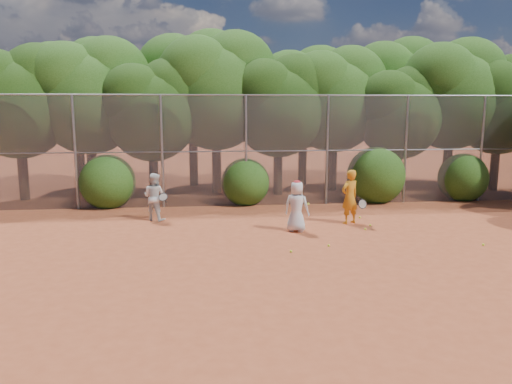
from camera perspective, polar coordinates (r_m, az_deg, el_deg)
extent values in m
plane|color=#9B4123|center=(12.75, 5.68, -6.71)|extent=(80.00, 80.00, 0.00)
cylinder|color=gray|center=(18.59, -19.96, 4.23)|extent=(0.09, 0.09, 4.00)
cylinder|color=gray|center=(18.10, -10.68, 4.52)|extent=(0.09, 0.09, 4.00)
cylinder|color=gray|center=(18.11, -1.15, 4.68)|extent=(0.09, 0.09, 4.00)
cylinder|color=gray|center=(18.60, 8.13, 4.72)|extent=(0.09, 0.09, 4.00)
cylinder|color=gray|center=(19.54, 16.73, 4.65)|extent=(0.09, 0.09, 4.00)
cylinder|color=gray|center=(20.88, 24.37, 4.50)|extent=(0.09, 0.09, 4.00)
cylinder|color=gray|center=(18.15, 2.03, 11.01)|extent=(20.00, 0.05, 0.05)
cylinder|color=gray|center=(18.22, 2.00, 4.71)|extent=(20.00, 0.04, 0.04)
cube|color=slate|center=(18.22, 2.00, 4.71)|extent=(20.00, 0.02, 4.00)
cylinder|color=black|center=(21.30, -25.09, 2.34)|extent=(0.38, 0.38, 2.38)
sphere|color=black|center=(21.16, -25.55, 8.61)|extent=(3.81, 3.81, 3.81)
sphere|color=black|center=(21.30, -23.43, 11.32)|extent=(3.05, 3.05, 3.05)
cylinder|color=black|center=(21.09, -18.23, 2.90)|extent=(0.38, 0.38, 2.52)
sphere|color=#224912|center=(20.96, -18.59, 9.61)|extent=(4.03, 4.03, 4.03)
sphere|color=#224912|center=(21.23, -16.33, 12.45)|extent=(3.23, 3.23, 3.23)
sphere|color=#224912|center=(20.85, -20.83, 11.71)|extent=(3.02, 3.02, 3.02)
cylinder|color=black|center=(20.03, -11.62, 2.34)|extent=(0.36, 0.36, 2.17)
sphere|color=black|center=(19.87, -11.83, 8.43)|extent=(3.47, 3.47, 3.47)
sphere|color=black|center=(20.17, -9.82, 10.98)|extent=(2.78, 2.78, 2.78)
sphere|color=black|center=(19.69, -13.76, 10.37)|extent=(2.60, 2.60, 2.60)
cylinder|color=black|center=(20.90, -4.53, 3.49)|extent=(0.39, 0.39, 2.66)
sphere|color=#224912|center=(20.78, -4.63, 10.66)|extent=(4.26, 4.26, 4.26)
sphere|color=#224912|center=(21.29, -2.34, 13.53)|extent=(3.40, 3.40, 3.40)
sphere|color=#224912|center=(20.49, -6.77, 13.02)|extent=(3.19, 3.19, 3.19)
cylinder|color=black|center=(20.54, 2.52, 2.86)|extent=(0.37, 0.37, 2.27)
sphere|color=black|center=(20.39, 2.57, 9.09)|extent=(3.64, 3.64, 3.64)
sphere|color=black|center=(20.88, 4.45, 11.59)|extent=(2.91, 2.91, 2.91)
sphere|color=black|center=(20.04, 0.86, 11.17)|extent=(2.73, 2.73, 2.73)
cylinder|color=black|center=(21.81, 8.73, 3.40)|extent=(0.38, 0.38, 2.45)
sphere|color=#224912|center=(21.68, 8.90, 9.71)|extent=(3.92, 3.92, 3.92)
sphere|color=#224912|center=(22.29, 10.70, 12.18)|extent=(3.14, 3.14, 3.14)
sphere|color=#224912|center=(21.25, 7.33, 11.87)|extent=(2.94, 2.94, 2.94)
cylinder|color=black|center=(21.67, 15.81, 2.63)|extent=(0.36, 0.36, 2.10)
sphere|color=black|center=(21.52, 16.06, 8.07)|extent=(3.36, 3.36, 3.36)
sphere|color=black|center=(22.09, 17.48, 10.22)|extent=(2.69, 2.69, 2.69)
sphere|color=black|center=(21.07, 14.90, 9.93)|extent=(2.52, 2.52, 2.52)
cylinder|color=black|center=(23.21, 21.04, 3.41)|extent=(0.39, 0.39, 2.59)
sphere|color=#224912|center=(23.10, 21.43, 9.68)|extent=(4.14, 4.14, 4.14)
sphere|color=#224912|center=(23.88, 22.93, 12.05)|extent=(3.32, 3.32, 3.32)
sphere|color=#224912|center=(22.52, 20.26, 11.87)|extent=(3.11, 3.11, 3.11)
cylinder|color=black|center=(23.94, 25.62, 2.94)|extent=(0.37, 0.37, 2.31)
sphere|color=black|center=(23.82, 26.03, 8.35)|extent=(3.70, 3.70, 3.70)
sphere|color=black|center=(24.54, 27.22, 10.44)|extent=(2.96, 2.96, 2.96)
sphere|color=black|center=(23.25, 25.15, 10.23)|extent=(2.77, 2.77, 2.77)
cylinder|color=black|center=(23.54, -19.45, 3.63)|extent=(0.39, 0.39, 2.62)
sphere|color=#224912|center=(23.43, -19.81, 9.89)|extent=(4.20, 4.20, 4.20)
sphere|color=#224912|center=(23.69, -17.70, 12.54)|extent=(3.36, 3.36, 3.36)
sphere|color=#224912|center=(23.33, -21.91, 11.84)|extent=(3.15, 3.15, 3.15)
cylinder|color=black|center=(23.08, -7.16, 4.22)|extent=(0.40, 0.40, 2.80)
sphere|color=#224912|center=(22.98, -7.31, 11.04)|extent=(4.48, 4.48, 4.48)
sphere|color=#224912|center=(23.48, -5.09, 13.79)|extent=(3.58, 3.58, 3.58)
sphere|color=#224912|center=(22.72, -9.41, 13.27)|extent=(3.36, 3.36, 3.36)
cylinder|color=black|center=(23.14, 5.33, 3.91)|extent=(0.38, 0.38, 2.52)
sphere|color=#224912|center=(23.02, 5.43, 10.04)|extent=(4.03, 4.03, 4.03)
sphere|color=#224912|center=(23.61, 7.24, 12.45)|extent=(3.23, 3.23, 3.23)
sphere|color=#224912|center=(22.61, 3.83, 12.11)|extent=(3.02, 3.02, 3.02)
cylinder|color=black|center=(24.96, 15.28, 4.28)|extent=(0.40, 0.40, 2.73)
sphere|color=#224912|center=(24.86, 15.56, 10.43)|extent=(4.37, 4.37, 4.37)
sphere|color=#224912|center=(25.64, 17.17, 12.77)|extent=(3.49, 3.49, 3.49)
sphere|color=#224912|center=(24.32, 14.22, 12.57)|extent=(3.28, 3.28, 3.28)
sphere|color=#224912|center=(18.78, -16.61, 1.39)|extent=(2.00, 2.00, 2.00)
sphere|color=#224912|center=(18.53, -1.22, 1.38)|extent=(1.80, 1.80, 1.80)
sphere|color=#224912|center=(19.56, 13.55, 2.14)|extent=(2.20, 2.20, 2.20)
sphere|color=#224912|center=(21.00, 22.58, 1.76)|extent=(1.90, 1.90, 1.90)
imported|color=orange|center=(15.68, 10.66, -0.54)|extent=(0.73, 0.63, 1.69)
torus|color=black|center=(15.64, 12.08, -1.34)|extent=(0.32, 0.16, 0.30)
cylinder|color=black|center=(15.83, 11.68, -1.39)|extent=(0.09, 0.28, 0.10)
imported|color=silver|center=(14.50, 4.68, -1.65)|extent=(0.86, 0.75, 1.48)
ellipsoid|color=red|center=(14.38, 4.72, 1.09)|extent=(0.22, 0.22, 0.13)
sphere|color=#D3E72A|center=(14.34, 6.01, -1.36)|extent=(0.07, 0.07, 0.07)
imported|color=silver|center=(16.21, -11.54, -0.53)|extent=(0.92, 0.85, 1.52)
torus|color=black|center=(15.89, -10.57, -0.57)|extent=(0.35, 0.28, 0.25)
cylinder|color=black|center=(16.07, -10.36, -0.94)|extent=(0.09, 0.24, 0.20)
sphere|color=#D3E72A|center=(15.08, 12.38, -4.16)|extent=(0.07, 0.07, 0.07)
sphere|color=#D3E72A|center=(15.60, 12.92, -3.71)|extent=(0.07, 0.07, 0.07)
sphere|color=#D3E72A|center=(13.18, 8.31, -6.06)|extent=(0.07, 0.07, 0.07)
sphere|color=#D3E72A|center=(14.40, 24.54, -5.50)|extent=(0.07, 0.07, 0.07)
sphere|color=#D3E72A|center=(12.56, 4.02, -6.78)|extent=(0.07, 0.07, 0.07)
sphere|color=#D3E72A|center=(16.60, 11.80, -2.86)|extent=(0.07, 0.07, 0.07)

